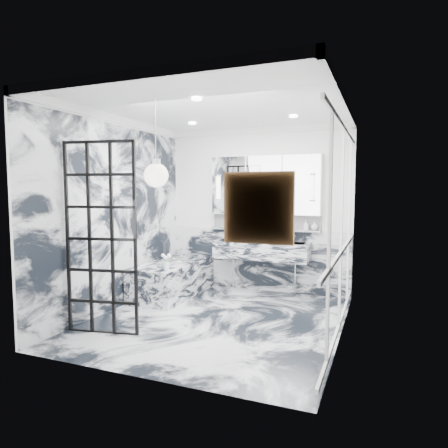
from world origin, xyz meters
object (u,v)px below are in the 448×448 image
at_px(trough_sink, 261,250).
at_px(mirror_cabinet, 265,185).
at_px(crittall_door, 101,239).
at_px(bathtub, 173,279).

relative_size(trough_sink, mirror_cabinet, 0.84).
distance_m(crittall_door, mirror_cabinet, 3.05).
height_order(crittall_door, trough_sink, crittall_door).
height_order(trough_sink, mirror_cabinet, mirror_cabinet).
relative_size(mirror_cabinet, bathtub, 1.15).
height_order(crittall_door, bathtub, crittall_door).
xyz_separation_m(mirror_cabinet, bathtub, (-1.32, -0.83, -1.54)).
xyz_separation_m(trough_sink, mirror_cabinet, (-0.00, 0.17, 1.09)).
bearing_deg(crittall_door, mirror_cabinet, 54.05).
bearing_deg(trough_sink, mirror_cabinet, 90.00).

